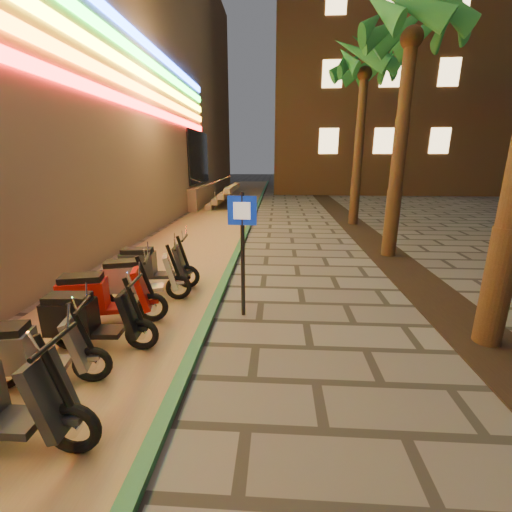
# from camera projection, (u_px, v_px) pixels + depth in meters

# --- Properties ---
(ground) EXTENTS (120.00, 120.00, 0.00)m
(ground) POSITION_uv_depth(u_px,v_px,m) (246.00, 428.00, 3.67)
(ground) COLOR #474442
(ground) RESTS_ON ground
(parking_strip) EXTENTS (3.40, 60.00, 0.01)m
(parking_strip) POSITION_uv_depth(u_px,v_px,m) (203.00, 232.00, 13.42)
(parking_strip) COLOR #8C7251
(parking_strip) RESTS_ON ground
(green_curb) EXTENTS (0.18, 60.00, 0.10)m
(green_curb) POSITION_uv_depth(u_px,v_px,m) (246.00, 231.00, 13.30)
(green_curb) COLOR #25633D
(green_curb) RESTS_ON ground
(planting_strip) EXTENTS (1.20, 40.00, 0.02)m
(planting_strip) POSITION_uv_depth(u_px,v_px,m) (413.00, 278.00, 8.25)
(planting_strip) COLOR black
(planting_strip) RESTS_ON ground
(apartment_block) EXTENTS (18.00, 16.06, 25.00)m
(apartment_block) POSITION_uv_depth(u_px,v_px,m) (378.00, 45.00, 30.38)
(apartment_block) COLOR brown
(apartment_block) RESTS_ON ground
(palm_c) EXTENTS (2.97, 3.02, 6.91)m
(palm_c) POSITION_uv_depth(u_px,v_px,m) (412.00, 37.00, 8.59)
(palm_c) COLOR #472D19
(palm_c) RESTS_ON ground
(palm_d) EXTENTS (2.97, 3.02, 7.16)m
(palm_d) POSITION_uv_depth(u_px,v_px,m) (365.00, 74.00, 13.33)
(palm_d) COLOR #472D19
(palm_d) RESTS_ON ground
(pedestrian_sign) EXTENTS (0.50, 0.10, 2.25)m
(pedestrian_sign) POSITION_uv_depth(u_px,v_px,m) (242.00, 238.00, 5.92)
(pedestrian_sign) COLOR black
(pedestrian_sign) RESTS_ON ground
(scooter_5) EXTENTS (1.59, 0.73, 1.12)m
(scooter_5) POSITION_uv_depth(u_px,v_px,m) (25.00, 353.00, 4.20)
(scooter_5) COLOR black
(scooter_5) RESTS_ON ground
(scooter_6) EXTENTS (1.64, 0.57, 1.15)m
(scooter_6) POSITION_uv_depth(u_px,v_px,m) (88.00, 319.00, 5.04)
(scooter_6) COLOR black
(scooter_6) RESTS_ON ground
(scooter_7) EXTENTS (1.73, 0.84, 1.22)m
(scooter_7) POSITION_uv_depth(u_px,v_px,m) (101.00, 297.00, 5.77)
(scooter_7) COLOR black
(scooter_7) RESTS_ON ground
(scooter_8) EXTENTS (1.65, 0.86, 1.17)m
(scooter_8) POSITION_uv_depth(u_px,v_px,m) (137.00, 279.00, 6.70)
(scooter_8) COLOR black
(scooter_8) RESTS_ON ground
(scooter_9) EXTENTS (1.69, 0.61, 1.19)m
(scooter_9) POSITION_uv_depth(u_px,v_px,m) (150.00, 266.00, 7.47)
(scooter_9) COLOR black
(scooter_9) RESTS_ON ground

